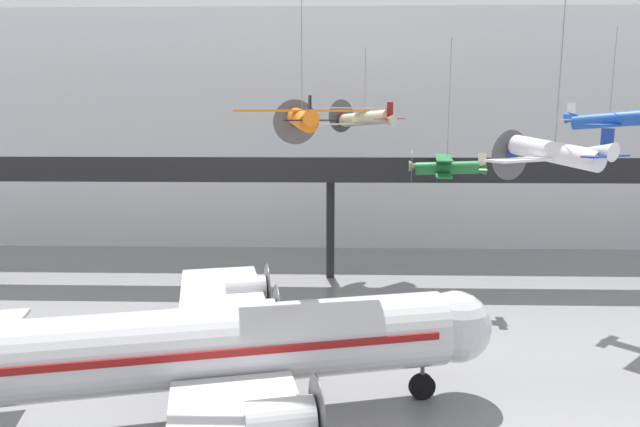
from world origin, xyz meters
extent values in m
cube|color=silver|center=(0.00, 38.98, 12.19)|extent=(140.00, 3.00, 24.38)
cube|color=black|center=(0.00, 25.64, 9.01)|extent=(110.00, 3.20, 0.90)
cube|color=black|center=(0.00, 24.10, 10.01)|extent=(110.00, 0.12, 1.10)
cylinder|color=black|center=(0.00, 26.60, 4.28)|extent=(0.70, 0.70, 8.56)
cylinder|color=silver|center=(-5.08, 3.06, 3.66)|extent=(22.03, 8.52, 3.58)
sphere|color=silver|center=(6.37, 5.79, 3.66)|extent=(3.51, 3.51, 3.51)
cube|color=maroon|center=(-5.08, 3.06, 4.01)|extent=(20.57, 8.24, 0.32)
cube|color=silver|center=(-6.37, 11.76, 2.85)|extent=(8.15, 14.73, 0.28)
cylinder|color=silver|center=(-4.18, 9.13, 2.90)|extent=(2.86, 2.26, 1.72)
cylinder|color=#4C4C51|center=(-2.83, 9.45, 2.90)|extent=(0.81, 3.19, 3.27)
cylinder|color=silver|center=(-5.28, 13.74, 2.90)|extent=(2.86, 2.26, 1.72)
cylinder|color=#4C4C51|center=(-3.92, 14.06, 2.90)|extent=(0.81, 3.19, 3.27)
cylinder|color=silver|center=(-1.55, -1.95, 2.90)|extent=(2.86, 2.26, 1.72)
cylinder|color=#4C4C51|center=(-0.19, -1.63, 2.90)|extent=(0.81, 3.19, 3.27)
cylinder|color=#4C4C51|center=(4.78, 5.41, 1.26)|extent=(0.20, 0.20, 1.21)
cylinder|color=black|center=(4.78, 5.41, 0.65)|extent=(1.35, 0.67, 1.30)
cylinder|color=#4C4C51|center=(-5.50, 5.91, 1.26)|extent=(0.20, 0.20, 1.21)
cylinder|color=black|center=(-5.50, 5.91, 0.65)|extent=(1.35, 0.67, 1.30)
cylinder|color=orange|center=(-1.19, 6.72, 13.71)|extent=(1.77, 4.46, 1.16)
cone|color=black|center=(-1.66, 8.93, 13.57)|extent=(0.94, 0.87, 0.81)
cylinder|color=#4C4C51|center=(-1.69, 9.09, 13.56)|extent=(2.29, 0.52, 2.33)
cone|color=orange|center=(-0.76, 4.65, 13.84)|extent=(0.99, 1.33, 0.83)
cube|color=orange|center=(-1.25, 6.97, 14.13)|extent=(6.61, 2.37, 0.10)
cube|color=black|center=(-0.71, 4.40, 14.24)|extent=(0.17, 0.53, 1.08)
cube|color=black|center=(-0.71, 4.40, 13.71)|extent=(2.39, 0.99, 0.06)
cylinder|color=slate|center=(-1.19, 6.72, 16.78)|extent=(0.04, 0.04, 5.25)
cylinder|color=beige|center=(2.84, 27.59, 13.56)|extent=(4.36, 4.80, 1.48)
cone|color=maroon|center=(1.02, 29.70, 13.76)|extent=(1.33, 1.32, 0.99)
cylinder|color=#4C4C51|center=(0.89, 29.85, 13.77)|extent=(2.20, 1.90, 2.87)
cone|color=beige|center=(4.54, 25.62, 13.37)|extent=(1.68, 1.74, 1.04)
cube|color=beige|center=(2.63, 27.84, 14.44)|extent=(6.95, 6.24, 0.10)
cube|color=beige|center=(2.63, 27.84, 13.12)|extent=(6.95, 6.24, 0.10)
cube|color=maroon|center=(4.75, 25.38, 14.22)|extent=(0.47, 0.53, 1.32)
cube|color=maroon|center=(4.75, 25.38, 13.56)|extent=(2.60, 2.37, 0.06)
cylinder|color=slate|center=(2.84, 27.59, 16.75)|extent=(0.04, 0.04, 5.28)
cylinder|color=#1E6B33|center=(8.49, 20.47, 10.08)|extent=(4.61, 1.57, 1.11)
cone|color=beige|center=(6.16, 20.81, 10.18)|extent=(0.86, 0.94, 0.84)
cylinder|color=#4C4C51|center=(6.00, 20.83, 10.19)|extent=(0.39, 2.40, 2.42)
cone|color=#1E6B33|center=(10.66, 20.15, 10.00)|extent=(1.34, 0.96, 0.84)
cube|color=#1E6B33|center=(8.22, 20.51, 10.83)|extent=(2.06, 6.87, 0.10)
cube|color=#1E6B33|center=(8.22, 20.51, 9.71)|extent=(2.06, 6.87, 0.10)
cube|color=beige|center=(10.93, 20.11, 10.64)|extent=(0.55, 0.14, 1.12)
cube|color=beige|center=(10.93, 20.11, 10.08)|extent=(0.89, 2.47, 0.06)
cylinder|color=slate|center=(8.49, 20.47, 14.89)|extent=(0.04, 0.04, 8.67)
cylinder|color=#1E4CAD|center=(18.13, 16.79, 13.57)|extent=(3.92, 3.99, 1.35)
cone|color=#1E4CAD|center=(16.57, 18.40, 13.77)|extent=(1.48, 1.49, 0.91)
cube|color=#1E4CAD|center=(18.32, 16.59, 13.29)|extent=(5.75, 5.63, 0.10)
cube|color=white|center=(16.38, 18.60, 14.14)|extent=(0.43, 0.44, 1.14)
cube|color=white|center=(16.38, 18.60, 13.57)|extent=(2.16, 2.12, 0.06)
cylinder|color=slate|center=(18.13, 16.79, 16.72)|extent=(0.04, 0.04, 5.35)
cylinder|color=silver|center=(9.28, 2.27, 12.45)|extent=(2.86, 4.02, 1.29)
cone|color=navy|center=(8.18, 4.12, 12.22)|extent=(1.01, 0.98, 0.77)
cylinder|color=#4C4C51|center=(8.11, 4.25, 12.20)|extent=(1.92, 1.16, 2.21)
cone|color=silver|center=(10.30, 0.55, 12.66)|extent=(1.22, 1.38, 0.84)
cube|color=silver|center=(9.15, 2.49, 12.19)|extent=(5.85, 4.03, 0.10)
cube|color=navy|center=(10.43, 0.34, 12.96)|extent=(0.31, 0.46, 1.02)
cube|color=navy|center=(10.43, 0.34, 12.45)|extent=(2.16, 1.56, 0.06)
cylinder|color=slate|center=(9.28, 2.27, 16.11)|extent=(0.04, 0.04, 6.47)
camera|label=1|loc=(0.46, -21.05, 14.02)|focal=32.00mm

